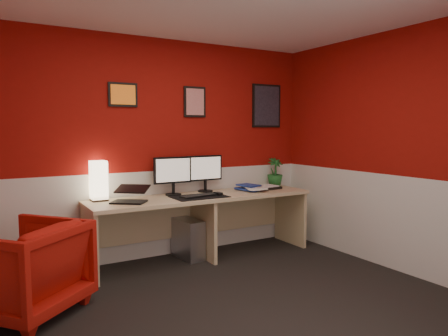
% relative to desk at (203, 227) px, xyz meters
% --- Properties ---
extents(ground, '(4.00, 3.50, 0.01)m').
position_rel_desk_xyz_m(ground, '(-0.44, -1.41, -0.36)').
color(ground, black).
rests_on(ground, ground).
extents(wall_back, '(4.00, 0.01, 2.50)m').
position_rel_desk_xyz_m(wall_back, '(-0.44, 0.34, 0.89)').
color(wall_back, maroon).
rests_on(wall_back, ground).
extents(wall_right, '(0.01, 3.50, 2.50)m').
position_rel_desk_xyz_m(wall_right, '(1.56, -1.41, 0.89)').
color(wall_right, maroon).
rests_on(wall_right, ground).
extents(wainscot_back, '(4.00, 0.01, 1.00)m').
position_rel_desk_xyz_m(wainscot_back, '(-0.44, 0.34, 0.14)').
color(wainscot_back, silver).
rests_on(wainscot_back, ground).
extents(wainscot_right, '(0.01, 3.50, 1.00)m').
position_rel_desk_xyz_m(wainscot_right, '(1.55, -1.41, 0.14)').
color(wainscot_right, silver).
rests_on(wainscot_right, ground).
extents(desk, '(2.60, 0.65, 0.73)m').
position_rel_desk_xyz_m(desk, '(0.00, 0.00, 0.00)').
color(desk, '#CFBB84').
rests_on(desk, ground).
extents(shoji_lamp, '(0.16, 0.16, 0.40)m').
position_rel_desk_xyz_m(shoji_lamp, '(-1.11, 0.23, 0.56)').
color(shoji_lamp, '#FFE5B2').
rests_on(shoji_lamp, desk).
extents(laptop, '(0.40, 0.38, 0.22)m').
position_rel_desk_xyz_m(laptop, '(-0.88, -0.05, 0.47)').
color(laptop, black).
rests_on(laptop, desk).
extents(monitor_left, '(0.45, 0.06, 0.58)m').
position_rel_desk_xyz_m(monitor_left, '(-0.29, 0.18, 0.66)').
color(monitor_left, black).
rests_on(monitor_left, desk).
extents(monitor_right, '(0.45, 0.06, 0.58)m').
position_rel_desk_xyz_m(monitor_right, '(0.15, 0.22, 0.66)').
color(monitor_right, black).
rests_on(monitor_right, desk).
extents(desk_mat, '(0.60, 0.38, 0.01)m').
position_rel_desk_xyz_m(desk_mat, '(-0.09, -0.09, 0.37)').
color(desk_mat, black).
rests_on(desk_mat, desk).
extents(keyboard, '(0.44, 0.21, 0.02)m').
position_rel_desk_xyz_m(keyboard, '(-0.10, -0.08, 0.38)').
color(keyboard, black).
rests_on(keyboard, desk_mat).
extents(mouse, '(0.07, 0.11, 0.03)m').
position_rel_desk_xyz_m(mouse, '(0.14, -0.10, 0.39)').
color(mouse, black).
rests_on(mouse, desk_mat).
extents(book_bottom, '(0.28, 0.35, 0.03)m').
position_rel_desk_xyz_m(book_bottom, '(0.55, 0.02, 0.38)').
color(book_bottom, navy).
rests_on(book_bottom, desk).
extents(book_middle, '(0.33, 0.38, 0.02)m').
position_rel_desk_xyz_m(book_middle, '(0.57, 0.00, 0.41)').
color(book_middle, silver).
rests_on(book_middle, book_bottom).
extents(book_top, '(0.24, 0.29, 0.02)m').
position_rel_desk_xyz_m(book_top, '(0.55, 0.02, 0.43)').
color(book_top, navy).
rests_on(book_top, book_middle).
extents(zen_tray, '(0.37, 0.28, 0.03)m').
position_rel_desk_xyz_m(zen_tray, '(0.90, 0.04, 0.38)').
color(zen_tray, black).
rests_on(zen_tray, desk).
extents(potted_plant, '(0.21, 0.21, 0.37)m').
position_rel_desk_xyz_m(potted_plant, '(1.18, 0.21, 0.55)').
color(potted_plant, '#19591E').
rests_on(potted_plant, desk).
extents(pc_tower, '(0.24, 0.47, 0.45)m').
position_rel_desk_xyz_m(pc_tower, '(-0.15, 0.10, -0.14)').
color(pc_tower, '#99999E').
rests_on(pc_tower, ground).
extents(armchair, '(1.14, 1.14, 0.74)m').
position_rel_desk_xyz_m(armchair, '(-1.91, -0.57, 0.01)').
color(armchair, '#BB1309').
rests_on(armchair, ground).
extents(art_left, '(0.32, 0.02, 0.26)m').
position_rel_desk_xyz_m(art_left, '(-0.80, 0.33, 1.49)').
color(art_left, orange).
rests_on(art_left, wall_back).
extents(art_center, '(0.28, 0.02, 0.36)m').
position_rel_desk_xyz_m(art_center, '(0.07, 0.33, 1.44)').
color(art_center, red).
rests_on(art_center, wall_back).
extents(art_right, '(0.44, 0.02, 0.56)m').
position_rel_desk_xyz_m(art_right, '(1.12, 0.33, 1.42)').
color(art_right, black).
rests_on(art_right, wall_back).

